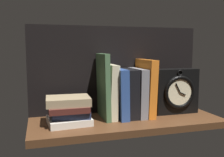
% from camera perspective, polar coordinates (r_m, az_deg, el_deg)
% --- Properties ---
extents(ground_plane, '(0.72, 0.27, 0.03)m').
position_cam_1_polar(ground_plane, '(0.97, 3.39, -9.87)').
color(ground_plane, '#4C2D19').
extents(back_panel, '(0.72, 0.01, 0.36)m').
position_cam_1_polar(back_panel, '(1.06, 1.10, 2.05)').
color(back_panel, black).
rests_on(back_panel, ground_plane).
extents(book_green_romantic, '(0.02, 0.15, 0.25)m').
position_cam_1_polar(book_green_romantic, '(0.96, -1.99, -1.77)').
color(book_green_romantic, '#476B44').
rests_on(book_green_romantic, ground_plane).
extents(book_cream_twain, '(0.04, 0.14, 0.21)m').
position_cam_1_polar(book_cream_twain, '(0.97, -0.42, -2.91)').
color(book_cream_twain, beige).
rests_on(book_cream_twain, ground_plane).
extents(book_blue_modern, '(0.04, 0.17, 0.19)m').
position_cam_1_polar(book_blue_modern, '(0.98, 1.51, -3.29)').
color(book_blue_modern, '#2D4C8E').
rests_on(book_blue_modern, ground_plane).
extents(book_black_skeptic, '(0.04, 0.15, 0.19)m').
position_cam_1_polar(book_black_skeptic, '(0.99, 3.70, -3.25)').
color(book_black_skeptic, black).
rests_on(book_black_skeptic, ground_plane).
extents(book_gray_chess, '(0.03, 0.16, 0.19)m').
position_cam_1_polar(book_gray_chess, '(1.01, 5.79, -3.10)').
color(book_gray_chess, gray).
rests_on(book_gray_chess, ground_plane).
extents(book_orange_pandolfini, '(0.04, 0.16, 0.22)m').
position_cam_1_polar(book_orange_pandolfini, '(1.02, 7.56, -2.02)').
color(book_orange_pandolfini, orange).
rests_on(book_orange_pandolfini, ground_plane).
extents(framed_clock, '(0.18, 0.07, 0.18)m').
position_cam_1_polar(framed_clock, '(1.07, 14.35, -2.82)').
color(framed_clock, black).
rests_on(framed_clock, ground_plane).
extents(book_stack_side, '(0.16, 0.14, 0.10)m').
position_cam_1_polar(book_stack_side, '(0.91, -9.74, -7.13)').
color(book_stack_side, beige).
rests_on(book_stack_side, ground_plane).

